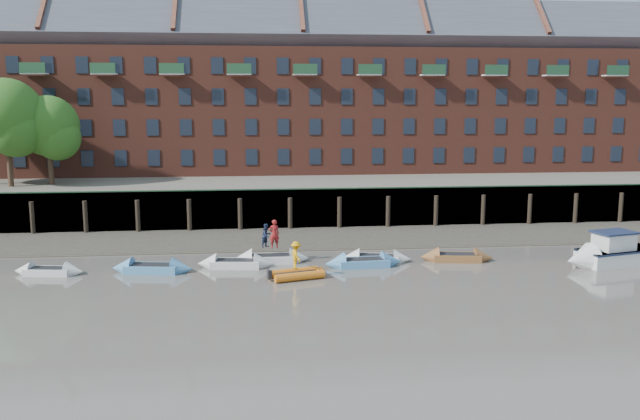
{
  "coord_description": "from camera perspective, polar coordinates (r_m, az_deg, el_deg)",
  "views": [
    {
      "loc": [
        -5.05,
        -31.79,
        10.56
      ],
      "look_at": [
        -0.58,
        12.0,
        3.2
      ],
      "focal_mm": 38.0,
      "sensor_mm": 36.0,
      "label": 1
    }
  ],
  "objects": [
    {
      "name": "rowboat_4",
      "position": [
        42.86,
        3.67,
        -4.44
      ],
      "size": [
        4.98,
        1.73,
        1.42
      ],
      "rotation": [
        0.0,
        0.0,
        0.06
      ],
      "color": "#4E8BBC",
      "rests_on": "ground"
    },
    {
      "name": "rowboat_5",
      "position": [
        44.18,
        4.78,
        -4.07
      ],
      "size": [
        4.59,
        2.17,
        1.28
      ],
      "rotation": [
        0.0,
        0.0,
        -0.21
      ],
      "color": "silver",
      "rests_on": "ground"
    },
    {
      "name": "tree_cluster",
      "position": [
        62.63,
        -25.21,
        7.18
      ],
      "size": [
        11.76,
        7.74,
        9.4
      ],
      "color": "#3A281C",
      "rests_on": "bank_terrace"
    },
    {
      "name": "person_rib_crew",
      "position": [
        39.86,
        -2.03,
        -3.84
      ],
      "size": [
        0.89,
        1.21,
        1.67
      ],
      "primitive_type": "imported",
      "rotation": [
        0.0,
        0.0,
        1.84
      ],
      "color": "orange",
      "rests_on": "rib_tender"
    },
    {
      "name": "bank_terrace",
      "position": [
        68.56,
        -1.56,
        1.98
      ],
      "size": [
        110.0,
        28.0,
        3.2
      ],
      "primitive_type": "cube",
      "color": "#5E594D",
      "rests_on": "ground"
    },
    {
      "name": "motor_launch",
      "position": [
        46.68,
        22.85,
        -3.47
      ],
      "size": [
        6.95,
        3.74,
        2.73
      ],
      "rotation": [
        0.0,
        0.0,
        3.39
      ],
      "color": "silver",
      "rests_on": "ground"
    },
    {
      "name": "foreshore",
      "position": [
        51.15,
        -0.04,
        -2.42
      ],
      "size": [
        110.0,
        8.0,
        0.5
      ],
      "primitive_type": "cube",
      "color": "#3D382F",
      "rests_on": "ground"
    },
    {
      "name": "rowboat_6",
      "position": [
        45.1,
        11.43,
        -3.92
      ],
      "size": [
        4.87,
        2.04,
        1.37
      ],
      "rotation": [
        0.0,
        0.0,
        -0.15
      ],
      "color": "brown",
      "rests_on": "ground"
    },
    {
      "name": "apartment_terrace",
      "position": [
        69.01,
        -1.66,
        11.37
      ],
      "size": [
        80.6,
        15.56,
        20.98
      ],
      "color": "brown",
      "rests_on": "bank_terrace"
    },
    {
      "name": "rowboat_1",
      "position": [
        42.62,
        -13.95,
        -4.79
      ],
      "size": [
        5.11,
        2.16,
        1.44
      ],
      "rotation": [
        0.0,
        0.0,
        -0.15
      ],
      "color": "#4E8BBC",
      "rests_on": "ground"
    },
    {
      "name": "rowboat_0",
      "position": [
        44.01,
        -21.88,
        -4.8
      ],
      "size": [
        4.35,
        1.82,
        1.22
      ],
      "rotation": [
        0.0,
        0.0,
        -0.14
      ],
      "color": "silver",
      "rests_on": "ground"
    },
    {
      "name": "rowboat_2",
      "position": [
        42.89,
        -7.13,
        -4.5
      ],
      "size": [
        4.87,
        1.88,
        1.38
      ],
      "rotation": [
        0.0,
        0.0,
        -0.11
      ],
      "color": "silver",
      "rests_on": "ground"
    },
    {
      "name": "person_rower_a",
      "position": [
        43.56,
        -3.88,
        -2.02
      ],
      "size": [
        0.75,
        0.56,
        1.87
      ],
      "primitive_type": "imported",
      "rotation": [
        0.0,
        0.0,
        3.32
      ],
      "color": "maroon",
      "rests_on": "rowboat_3"
    },
    {
      "name": "river_wall",
      "position": [
        55.14,
        -0.5,
        0.13
      ],
      "size": [
        110.0,
        1.23,
        3.3
      ],
      "color": "#2D2A26",
      "rests_on": "ground"
    },
    {
      "name": "rowboat_3",
      "position": [
        43.93,
        -4.15,
        -4.11
      ],
      "size": [
        4.88,
        1.45,
        1.41
      ],
      "rotation": [
        0.0,
        0.0,
        -0.01
      ],
      "color": "silver",
      "rests_on": "ground"
    },
    {
      "name": "mud_band",
      "position": [
        47.84,
        0.38,
        -3.26
      ],
      "size": [
        110.0,
        1.6,
        0.1
      ],
      "primitive_type": "cube",
      "color": "#4C4336",
      "rests_on": "ground"
    },
    {
      "name": "person_rower_b",
      "position": [
        43.87,
        -4.52,
        -2.15
      ],
      "size": [
        0.94,
        0.96,
        1.55
      ],
      "primitive_type": "imported",
      "rotation": [
        0.0,
        0.0,
        0.85
      ],
      "color": "#19233F",
      "rests_on": "rowboat_3"
    },
    {
      "name": "ground",
      "position": [
        33.87,
        3.08,
        -8.68
      ],
      "size": [
        220.0,
        220.0,
        0.0
      ],
      "primitive_type": "plane",
      "color": "#625C55",
      "rests_on": "ground"
    },
    {
      "name": "rib_tender",
      "position": [
        40.11,
        -1.8,
        -5.41
      ],
      "size": [
        3.41,
        2.36,
        0.57
      ],
      "rotation": [
        0.0,
        0.0,
        0.29
      ],
      "color": "orange",
      "rests_on": "ground"
    }
  ]
}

